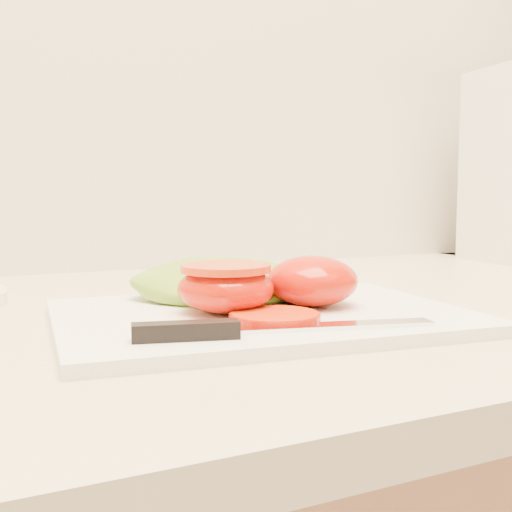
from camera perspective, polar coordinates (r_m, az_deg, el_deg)
name	(u,v)px	position (r m, az deg, el deg)	size (l,w,h in m)	color
cutting_board	(261,317)	(0.54, 0.47, -5.41)	(0.33, 0.24, 0.01)	white
tomato_half_dome	(312,281)	(0.56, 5.00, -2.22)	(0.08, 0.08, 0.04)	red
tomato_half_cut	(226,286)	(0.53, -2.70, -2.70)	(0.08, 0.08, 0.04)	red
tomato_slice_0	(275,317)	(0.49, 1.68, -5.45)	(0.07, 0.07, 0.01)	#D44411
lettuce_leaf_0	(221,282)	(0.59, -3.12, -2.32)	(0.17, 0.11, 0.03)	#77AA2D
lettuce_leaf_1	(262,282)	(0.61, 0.50, -2.31)	(0.12, 0.09, 0.03)	#77AA2D
knife	(247,329)	(0.45, -0.77, -6.49)	(0.22, 0.06, 0.01)	silver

